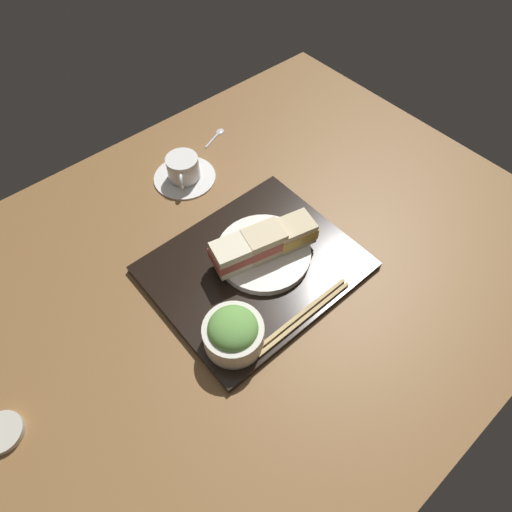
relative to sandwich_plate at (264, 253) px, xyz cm
name	(u,v)px	position (x,y,z in cm)	size (l,w,h in cm)	color
ground_plane	(228,280)	(-8.20, 1.56, -3.82)	(140.00, 100.00, 3.00)	brown
serving_tray	(255,267)	(-2.98, -0.66, -1.56)	(39.51, 32.79, 1.53)	black
sandwich_plate	(264,253)	(0.00, 0.00, 0.00)	(19.15, 19.15, 1.58)	white
sandwich_near	(233,254)	(-6.42, 1.73, 3.61)	(9.36, 7.45, 5.63)	#EFE5C1
sandwich_middle	(264,242)	(0.00, 0.00, 3.67)	(9.10, 7.49, 5.77)	beige
sandwich_far	(294,232)	(6.42, -1.73, 3.29)	(9.27, 7.53, 5.00)	beige
salad_bowl	(233,332)	(-16.37, -10.70, 2.72)	(10.72, 10.72, 7.46)	silver
chopsticks_pair	(303,316)	(-3.69, -15.28, -0.44)	(22.79, 1.91, 0.70)	tan
coffee_cup	(183,170)	(1.40, 29.98, 0.15)	(14.67, 14.67, 6.07)	white
small_sauce_dish	(3,434)	(-54.10, 1.28, -1.71)	(6.74, 6.74, 1.23)	beige
teaspoon	(218,133)	(17.25, 37.63, -1.96)	(8.32, 4.30, 0.80)	silver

